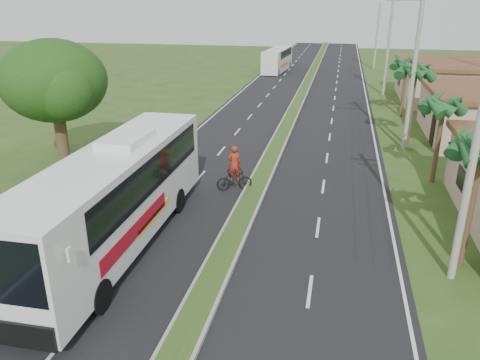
# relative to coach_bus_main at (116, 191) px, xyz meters

# --- Properties ---
(ground) EXTENTS (180.00, 180.00, 0.00)m
(ground) POSITION_rel_coach_bus_main_xyz_m (4.41, -1.76, -2.39)
(ground) COLOR #294A1B
(ground) RESTS_ON ground
(road_asphalt) EXTENTS (14.00, 160.00, 0.02)m
(road_asphalt) POSITION_rel_coach_bus_main_xyz_m (4.41, 18.24, -2.38)
(road_asphalt) COLOR black
(road_asphalt) RESTS_ON ground
(median_strip) EXTENTS (1.20, 160.00, 0.18)m
(median_strip) POSITION_rel_coach_bus_main_xyz_m (4.41, 18.24, -2.29)
(median_strip) COLOR gray
(median_strip) RESTS_ON ground
(lane_edge_left) EXTENTS (0.12, 160.00, 0.01)m
(lane_edge_left) POSITION_rel_coach_bus_main_xyz_m (-2.29, 18.24, -2.39)
(lane_edge_left) COLOR silver
(lane_edge_left) RESTS_ON ground
(lane_edge_right) EXTENTS (0.12, 160.00, 0.01)m
(lane_edge_right) POSITION_rel_coach_bus_main_xyz_m (11.11, 18.24, -2.39)
(lane_edge_right) COLOR silver
(lane_edge_right) RESTS_ON ground
(shop_mid) EXTENTS (7.60, 10.60, 3.67)m
(shop_mid) POSITION_rel_coach_bus_main_xyz_m (18.41, 20.24, -0.53)
(shop_mid) COLOR tan
(shop_mid) RESTS_ON ground
(shop_far) EXTENTS (8.60, 11.60, 3.82)m
(shop_far) POSITION_rel_coach_bus_main_xyz_m (18.41, 34.24, -0.46)
(shop_far) COLOR tan
(shop_far) RESTS_ON ground
(palm_verge_b) EXTENTS (2.40, 2.40, 5.05)m
(palm_verge_b) POSITION_rel_coach_bus_main_xyz_m (13.81, 10.24, 1.97)
(palm_verge_b) COLOR #473321
(palm_verge_b) RESTS_ON ground
(palm_verge_c) EXTENTS (2.40, 2.40, 5.85)m
(palm_verge_c) POSITION_rel_coach_bus_main_xyz_m (13.21, 17.24, 2.73)
(palm_verge_c) COLOR #473321
(palm_verge_c) RESTS_ON ground
(palm_verge_d) EXTENTS (2.40, 2.40, 5.25)m
(palm_verge_d) POSITION_rel_coach_bus_main_xyz_m (13.71, 26.24, 2.16)
(palm_verge_d) COLOR #473321
(palm_verge_d) RESTS_ON ground
(shade_tree) EXTENTS (6.30, 6.00, 7.54)m
(shade_tree) POSITION_rel_coach_bus_main_xyz_m (-7.70, 8.26, 2.64)
(shade_tree) COLOR #473321
(shade_tree) RESTS_ON ground
(utility_pole_a) EXTENTS (1.60, 0.28, 11.00)m
(utility_pole_a) POSITION_rel_coach_bus_main_xyz_m (12.91, 0.24, 3.28)
(utility_pole_a) COLOR gray
(utility_pole_a) RESTS_ON ground
(utility_pole_b) EXTENTS (3.20, 0.28, 12.00)m
(utility_pole_b) POSITION_rel_coach_bus_main_xyz_m (12.88, 16.24, 3.87)
(utility_pole_b) COLOR gray
(utility_pole_b) RESTS_ON ground
(utility_pole_c) EXTENTS (1.60, 0.28, 11.00)m
(utility_pole_c) POSITION_rel_coach_bus_main_xyz_m (12.91, 36.24, 3.28)
(utility_pole_c) COLOR gray
(utility_pole_c) RESTS_ON ground
(utility_pole_d) EXTENTS (1.60, 0.28, 10.50)m
(utility_pole_d) POSITION_rel_coach_bus_main_xyz_m (12.91, 56.24, 3.03)
(utility_pole_d) COLOR gray
(utility_pole_d) RESTS_ON ground
(coach_bus_main) EXTENTS (2.99, 13.49, 4.35)m
(coach_bus_main) POSITION_rel_coach_bus_main_xyz_m (0.00, 0.00, 0.00)
(coach_bus_main) COLOR white
(coach_bus_main) RESTS_ON ground
(coach_bus_far) EXTENTS (2.98, 10.69, 3.08)m
(coach_bus_far) POSITION_rel_coach_bus_main_xyz_m (-0.57, 51.20, -0.64)
(coach_bus_far) COLOR silver
(coach_bus_far) RESTS_ON ground
(motorcyclist) EXTENTS (1.96, 1.21, 2.47)m
(motorcyclist) POSITION_rel_coach_bus_main_xyz_m (3.28, 6.74, -1.49)
(motorcyclist) COLOR black
(motorcyclist) RESTS_ON ground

